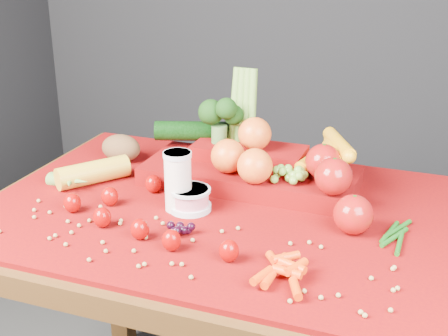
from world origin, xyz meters
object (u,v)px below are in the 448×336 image
(table, at_px, (221,248))
(produce_mound, at_px, (262,162))
(milk_glass, at_px, (178,179))
(yogurt_bowl, at_px, (190,198))

(table, bearing_deg, produce_mound, 72.24)
(table, bearing_deg, milk_glass, -153.05)
(yogurt_bowl, bearing_deg, table, 31.71)
(table, distance_m, produce_mound, 0.23)
(table, xyz_separation_m, milk_glass, (-0.09, -0.04, 0.18))
(milk_glass, bearing_deg, yogurt_bowl, 14.12)
(yogurt_bowl, height_order, produce_mound, produce_mound)
(milk_glass, bearing_deg, table, 26.95)
(yogurt_bowl, relative_size, produce_mound, 0.16)
(produce_mound, bearing_deg, yogurt_bowl, -119.92)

